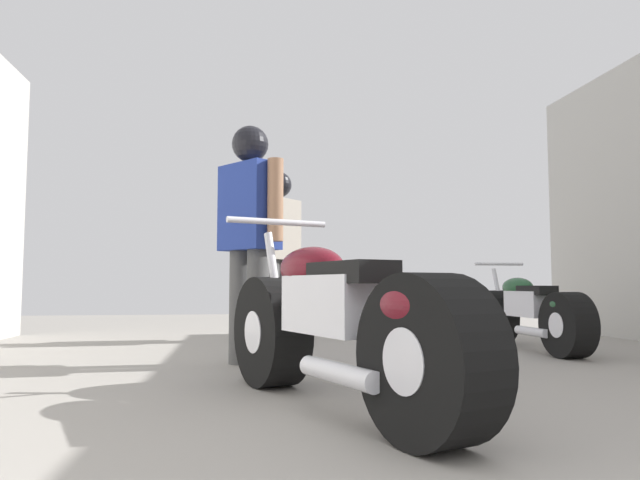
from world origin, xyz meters
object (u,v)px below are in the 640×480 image
Objects in this scene: mechanic_with_helmet at (249,220)px; motorcycle_black_naked at (530,313)px; motorcycle_maroon_cruiser at (336,325)px; mechanic_in_blue at (278,239)px.

motorcycle_black_naked is at bearing 13.42° from mechanic_with_helmet.
motorcycle_maroon_cruiser reaches higher than motorcycle_black_naked.
motorcycle_black_naked is (2.17, 2.24, -0.07)m from motorcycle_maroon_cruiser.
motorcycle_maroon_cruiser is 3.12m from motorcycle_black_naked.
motorcycle_black_naked is 2.72m from mechanic_with_helmet.
motorcycle_maroon_cruiser is 3.57m from mechanic_in_blue.
mechanic_in_blue is at bearing 90.45° from motorcycle_maroon_cruiser.
mechanic_with_helmet is (-0.38, 1.63, 0.67)m from motorcycle_maroon_cruiser.
mechanic_with_helmet is at bearing -166.58° from motorcycle_black_naked.
motorcycle_maroon_cruiser is at bearing -89.55° from mechanic_in_blue.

